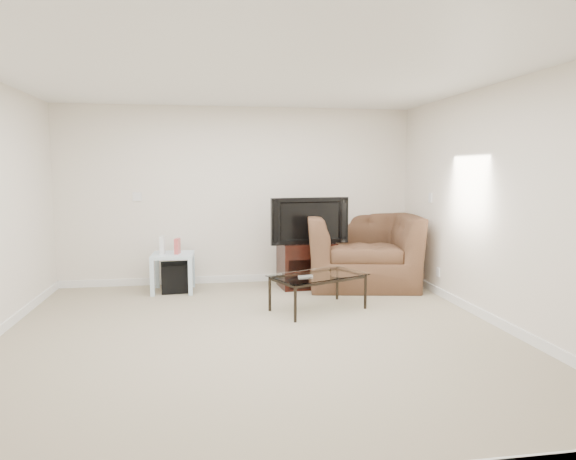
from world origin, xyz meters
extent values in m
plane|color=tan|center=(0.00, 0.00, 0.00)|extent=(5.00, 5.00, 0.00)
plane|color=white|center=(0.00, 0.00, 2.50)|extent=(5.00, 5.00, 0.00)
cube|color=silver|center=(0.00, 2.50, 1.25)|extent=(5.00, 0.02, 2.50)
cube|color=silver|center=(2.50, 0.00, 1.25)|extent=(0.02, 5.00, 2.50)
cube|color=white|center=(-1.40, 2.49, 1.25)|extent=(0.12, 0.02, 0.12)
cube|color=white|center=(2.49, 1.60, 1.25)|extent=(0.02, 0.09, 0.13)
cube|color=white|center=(2.49, 1.30, 0.30)|extent=(0.02, 0.08, 0.12)
cube|color=black|center=(0.90, 2.01, 0.52)|extent=(0.39, 0.29, 0.05)
imported|color=black|center=(0.90, 2.02, 0.94)|extent=(1.03, 0.34, 0.63)
cube|color=black|center=(-0.88, 2.07, 0.18)|extent=(0.42, 0.42, 0.39)
cube|color=white|center=(-1.04, 2.03, 0.63)|extent=(0.06, 0.17, 0.24)
cube|color=#CC4C4C|center=(-0.85, 2.03, 0.62)|extent=(0.08, 0.16, 0.20)
imported|color=#4F381D|center=(1.68, 2.05, 0.67)|extent=(1.68, 1.25, 1.34)
cube|color=#B2B2B7|center=(0.62, 0.74, 0.43)|extent=(0.17, 0.08, 0.02)
camera|label=1|loc=(-0.49, -4.83, 1.61)|focal=32.00mm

